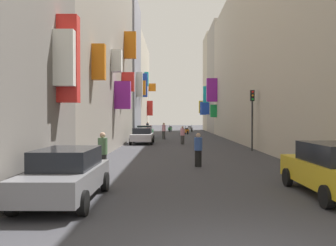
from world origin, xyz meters
TOP-DOWN VIEW (x-y plane):
  - ground_plane at (0.00, 30.00)m, footprint 140.00×140.00m
  - building_left_mid_a at (-7.99, 19.95)m, footprint 7.12×21.75m
  - building_left_mid_c at (-7.99, 37.24)m, footprint 6.79×8.53m
  - building_left_far at (-7.99, 50.75)m, footprint 7.29×18.50m
  - building_right_near at (8.00, 21.54)m, footprint 7.38×43.05m
  - building_right_mid_a at (7.99, 47.85)m, footprint 7.21×9.58m
  - building_right_mid_b at (7.99, 56.31)m, footprint 7.02×7.37m
  - parked_car_green at (-3.86, 32.85)m, footprint 1.89×4.06m
  - parked_car_yellow at (3.72, 4.87)m, footprint 1.95×4.40m
  - parked_car_grey at (-3.95, 4.23)m, footprint 1.83×4.10m
  - parked_car_silver at (-3.54, 25.39)m, footprint 1.97×4.15m
  - scooter_orange at (1.12, 42.44)m, footprint 0.66×1.75m
  - scooter_silver at (2.13, 51.29)m, footprint 0.80×1.93m
  - scooter_green at (-1.09, 51.75)m, footprint 0.67×1.95m
  - pedestrian_crossing at (-1.77, 31.79)m, footprint 0.44×0.44m
  - pedestrian_near_left at (-3.78, 8.58)m, footprint 0.45×0.45m
  - pedestrian_near_right at (-0.03, 24.58)m, footprint 0.45×0.45m
  - pedestrian_mid_street at (0.22, 11.00)m, footprint 0.51×0.51m
  - pedestrian_far_away at (-4.14, 41.66)m, footprint 0.40×0.40m
  - traffic_light_near_corner at (4.56, 18.75)m, footprint 0.26×0.34m

SIDE VIEW (x-z plane):
  - ground_plane at x=0.00m, z-range 0.00..0.00m
  - scooter_orange at x=1.12m, z-range -0.10..1.03m
  - scooter_green at x=-1.09m, z-range -0.10..1.03m
  - scooter_silver at x=2.13m, z-range -0.10..1.03m
  - parked_car_silver at x=-3.54m, z-range 0.04..1.43m
  - parked_car_grey at x=-3.95m, z-range 0.04..1.48m
  - parked_car_green at x=-3.86m, z-range 0.04..1.47m
  - pedestrian_near_right at x=-0.03m, z-range -0.01..1.56m
  - pedestrian_mid_street at x=0.22m, z-range -0.01..1.57m
  - parked_car_yellow at x=3.72m, z-range 0.03..1.59m
  - pedestrian_near_left at x=-3.78m, z-range 0.00..1.71m
  - pedestrian_far_away at x=-4.14m, z-range 0.00..1.73m
  - pedestrian_crossing at x=-1.77m, z-range 0.00..1.75m
  - traffic_light_near_corner at x=4.56m, z-range 0.76..4.94m
  - building_left_far at x=-7.99m, z-range 0.00..14.27m
  - building_right_near at x=8.00m, z-range 0.00..15.01m
  - building_right_mid_a at x=7.99m, z-range -0.01..16.03m
  - building_left_mid_c at x=-7.99m, z-range 0.00..16.38m
  - building_left_mid_a at x=-7.99m, z-range 0.00..16.53m
  - building_right_mid_b at x=7.99m, z-range -0.01..16.55m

